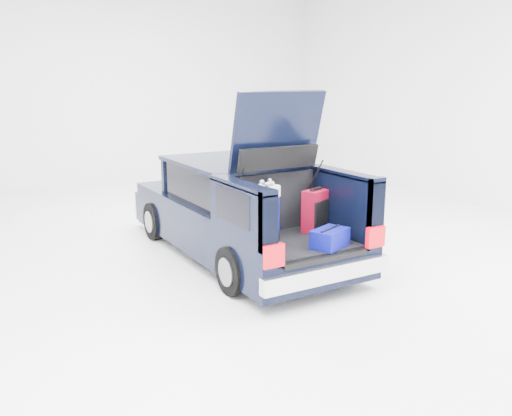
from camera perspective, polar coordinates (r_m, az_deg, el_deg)
ground at (r=8.31m, az=-1.74°, el=-4.92°), size 14.00×14.00×0.00m
car at (r=8.21m, az=-2.12°, el=-0.25°), size 1.87×4.65×2.47m
red_suitcase at (r=7.31m, az=6.31°, el=-0.33°), size 0.42×0.36×0.60m
black_golf_bag at (r=6.51m, az=0.81°, el=-1.12°), size 0.29×0.32×0.83m
blue_golf_bag at (r=6.89m, az=1.59°, el=-0.45°), size 0.28×0.28×0.79m
blue_duffel at (r=6.70m, az=7.78°, el=-3.15°), size 0.55×0.46×0.25m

